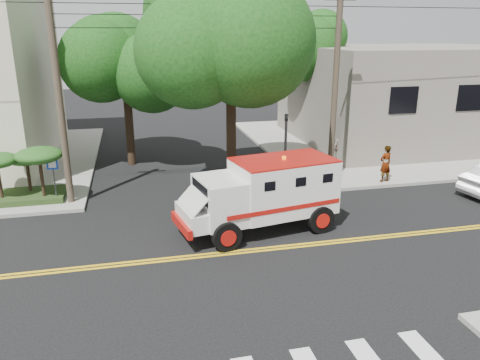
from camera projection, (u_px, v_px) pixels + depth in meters
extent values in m
plane|color=black|center=(228.00, 253.00, 15.61)|extent=(100.00, 100.00, 0.00)
cube|color=gray|center=(386.00, 142.00, 31.03)|extent=(17.00, 17.00, 0.15)
cube|color=slate|center=(407.00, 93.00, 30.89)|extent=(14.00, 12.00, 6.00)
cylinder|color=#382D23|center=(59.00, 99.00, 18.60)|extent=(0.28, 0.28, 9.00)
cylinder|color=#382D23|center=(335.00, 90.00, 21.36)|extent=(0.28, 0.28, 9.00)
cylinder|color=black|center=(231.00, 115.00, 20.90)|extent=(0.44, 0.44, 7.00)
sphere|color=#0F380F|center=(231.00, 33.00, 19.84)|extent=(5.32, 5.32, 5.32)
sphere|color=#0F380F|center=(261.00, 18.00, 19.21)|extent=(4.56, 4.56, 4.56)
cylinder|color=black|center=(129.00, 114.00, 25.25)|extent=(0.44, 0.44, 5.60)
sphere|color=#0F380F|center=(125.00, 61.00, 24.39)|extent=(3.92, 3.92, 3.92)
sphere|color=#0F380F|center=(141.00, 53.00, 23.93)|extent=(3.36, 3.36, 3.36)
cylinder|color=black|center=(303.00, 95.00, 31.39)|extent=(0.44, 0.44, 5.95)
sphere|color=#0F380F|center=(305.00, 49.00, 30.48)|extent=(4.20, 4.20, 4.20)
sphere|color=#0F380F|center=(322.00, 42.00, 29.99)|extent=(3.60, 3.60, 3.60)
cylinder|color=#3F3F42|center=(285.00, 154.00, 21.08)|extent=(0.12, 0.12, 3.60)
imported|color=#3F3F42|center=(286.00, 124.00, 20.67)|extent=(0.15, 0.18, 0.90)
cylinder|color=#3F3F42|center=(55.00, 182.00, 19.72)|extent=(0.06, 0.06, 2.00)
cube|color=#0C33A5|center=(52.00, 164.00, 19.42)|extent=(0.45, 0.03, 0.45)
cube|color=#1E3314|center=(27.00, 196.00, 20.22)|extent=(3.20, 2.00, 0.24)
cylinder|color=black|center=(29.00, 176.00, 20.37)|extent=(0.14, 0.14, 1.36)
ellipsoid|color=#1D4314|center=(26.00, 159.00, 20.13)|extent=(1.55, 1.55, 0.54)
cylinder|color=black|center=(42.00, 177.00, 19.63)|extent=(0.14, 0.14, 1.68)
ellipsoid|color=#1D4314|center=(39.00, 155.00, 19.35)|extent=(1.91, 1.91, 0.66)
cube|color=silver|center=(283.00, 186.00, 17.25)|extent=(3.95, 2.76, 1.95)
cube|color=silver|center=(220.00, 200.00, 16.35)|extent=(1.83, 2.28, 1.58)
cube|color=black|center=(200.00, 192.00, 15.94)|extent=(0.35, 1.56, 0.65)
cube|color=silver|center=(194.00, 217.00, 16.11)|extent=(1.16, 1.98, 0.65)
cube|color=#A4110C|center=(181.00, 225.00, 16.01)|extent=(0.53, 1.99, 0.32)
cube|color=#A4110C|center=(284.00, 160.00, 16.95)|extent=(3.95, 2.76, 0.06)
cylinder|color=black|center=(227.00, 237.00, 15.65)|extent=(1.06, 0.48, 1.02)
cylinder|color=black|center=(206.00, 215.00, 17.46)|extent=(1.06, 0.48, 1.02)
cylinder|color=black|center=(321.00, 219.00, 17.08)|extent=(1.06, 0.48, 1.02)
cylinder|color=black|center=(292.00, 201.00, 18.89)|extent=(1.06, 0.48, 1.02)
imported|color=gray|center=(385.00, 164.00, 22.31)|extent=(0.73, 0.57, 1.78)
imported|color=gray|center=(338.00, 146.00, 25.74)|extent=(1.00, 0.85, 1.80)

